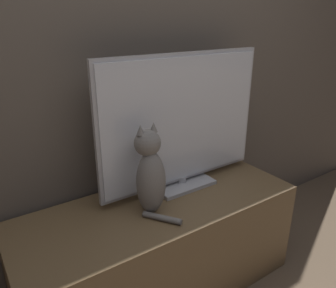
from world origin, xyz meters
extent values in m
cube|color=#60564C|center=(0.00, 1.22, 1.30)|extent=(4.80, 0.05, 2.60)
cube|color=brown|center=(0.00, 0.91, 0.27)|extent=(1.43, 0.55, 0.54)
cube|color=#B7B7BC|center=(0.21, 1.00, 0.55)|extent=(0.33, 0.20, 0.02)
cylinder|color=#B7B7BC|center=(0.21, 1.00, 0.57)|extent=(0.04, 0.04, 0.03)
cube|color=#B7B7BC|center=(0.21, 1.01, 0.91)|extent=(0.95, 0.02, 0.68)
cube|color=white|center=(0.21, 1.00, 0.91)|extent=(0.92, 0.01, 0.64)
ellipsoid|color=gray|center=(-0.07, 0.87, 0.69)|extent=(0.14, 0.13, 0.31)
ellipsoid|color=silver|center=(-0.07, 0.92, 0.68)|extent=(0.08, 0.04, 0.17)
sphere|color=gray|center=(-0.07, 0.89, 0.88)|extent=(0.12, 0.12, 0.12)
cone|color=gray|center=(-0.10, 0.89, 0.95)|extent=(0.04, 0.04, 0.04)
cone|color=gray|center=(-0.04, 0.89, 0.95)|extent=(0.04, 0.04, 0.04)
cylinder|color=gray|center=(-0.07, 0.78, 0.55)|extent=(0.13, 0.17, 0.03)
camera|label=1|loc=(-0.75, -0.28, 1.41)|focal=35.00mm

